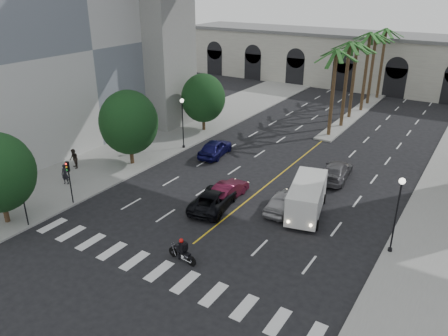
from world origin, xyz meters
TOP-DOWN VIEW (x-y plane):
  - ground at (0.00, 0.00)m, footprint 140.00×140.00m
  - sidewalk_left at (-15.00, 15.00)m, footprint 8.00×100.00m
  - median at (0.00, 38.00)m, footprint 2.00×24.00m
  - building_left at (-27.00, 12.00)m, footprint 16.50×32.50m
  - pier_building at (0.00, 55.00)m, footprint 71.00×10.50m
  - palm_a at (0.00, 28.00)m, footprint 3.20×3.20m
  - palm_b at (0.10, 32.00)m, footprint 3.20×3.20m
  - palm_c at (-0.20, 36.00)m, footprint 3.20×3.20m
  - palm_d at (0.15, 40.00)m, footprint 3.20×3.20m
  - palm_e at (-0.10, 44.00)m, footprint 3.20×3.20m
  - palm_f at (0.20, 48.00)m, footprint 3.20×3.20m
  - street_tree_mid at (-13.00, 10.00)m, footprint 5.44×5.44m
  - street_tree_far at (-13.00, 22.00)m, footprint 5.04×5.04m
  - lamp_post_left_far at (-11.40, 16.00)m, footprint 0.40×0.40m
  - lamp_post_right at (11.40, 8.00)m, footprint 0.40×0.40m
  - traffic_signal_near at (-11.30, -2.50)m, footprint 0.25×0.18m
  - traffic_signal_far at (-11.30, 1.50)m, footprint 0.25×0.18m
  - motorcycle_rider at (0.64, 0.08)m, footprint 2.27×0.61m
  - car_a at (3.09, 9.52)m, footprint 2.10×4.66m
  - car_b at (-1.50, 8.94)m, footprint 1.64×4.41m
  - car_c at (-1.62, 6.97)m, footprint 3.45×5.77m
  - car_d at (4.56, 17.18)m, footprint 2.70×5.53m
  - car_e at (-7.53, 16.13)m, footprint 2.67×5.14m
  - cargo_van at (4.78, 9.88)m, footprint 3.57×6.36m
  - pedestrian_a at (-14.56, 3.54)m, footprint 0.76×0.64m
  - pedestrian_b at (-16.64, 6.22)m, footprint 1.13×1.03m

SIDE VIEW (x-z plane):
  - ground at x=0.00m, z-range 0.00..0.00m
  - sidewalk_left at x=-15.00m, z-range 0.00..0.15m
  - median at x=0.00m, z-range 0.00..0.20m
  - car_b at x=-1.50m, z-range 0.00..1.44m
  - motorcycle_rider at x=0.64m, z-range -0.08..1.56m
  - car_c at x=-1.62m, z-range 0.00..1.50m
  - car_d at x=4.56m, z-range 0.00..1.55m
  - car_a at x=3.09m, z-range 0.00..1.55m
  - car_e at x=-7.53m, z-range 0.00..1.67m
  - pedestrian_a at x=-14.56m, z-range 0.15..1.92m
  - pedestrian_b at x=-16.64m, z-range 0.15..2.02m
  - cargo_van at x=4.78m, z-range 0.15..2.70m
  - traffic_signal_near at x=-11.30m, z-range 0.69..4.34m
  - traffic_signal_far at x=-11.30m, z-range 0.69..4.34m
  - lamp_post_left_far at x=-11.40m, z-range 0.55..5.90m
  - lamp_post_right at x=11.40m, z-range 0.55..5.90m
  - street_tree_far at x=-13.00m, z-range 0.56..7.24m
  - street_tree_mid at x=-13.00m, z-range 0.61..7.81m
  - pier_building at x=0.00m, z-range 0.02..8.52m
  - palm_c at x=-0.20m, z-range 3.86..13.96m
  - palm_a at x=0.00m, z-range 3.95..14.25m
  - palm_e at x=-0.10m, z-range 3.99..14.39m
  - palm_b at x=0.10m, z-range 4.07..14.67m
  - palm_f at x=0.20m, z-range 4.11..14.81m
  - palm_d at x=0.15m, z-range 4.20..15.10m
  - building_left at x=-27.00m, z-range 0.01..20.61m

